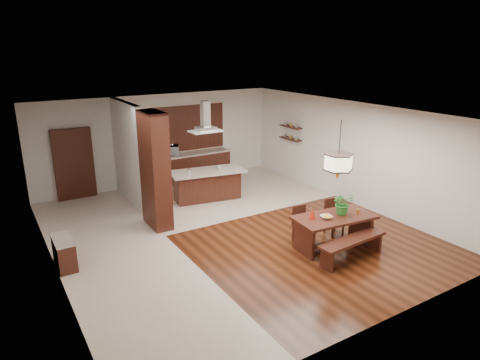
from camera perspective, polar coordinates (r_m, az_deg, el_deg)
room_shell at (r=10.00m, az=-1.47°, el=4.17°), size 9.00×9.04×2.92m
tile_hallway at (r=9.72m, az=-15.75°, el=-9.89°), size 2.50×9.00×0.01m
tile_kitchen at (r=13.26m, az=-2.17°, el=-1.71°), size 5.50×4.00×0.01m
soffit_band at (r=9.84m, az=-1.51°, el=8.84°), size 8.00×9.00×0.02m
partition_pier at (r=10.63m, az=-11.27°, el=1.24°), size 0.45×1.00×2.90m
partition_stub at (r=12.56m, az=-14.68°, el=3.51°), size 0.18×2.40×2.90m
hallway_console at (r=9.58m, az=-22.39°, el=-8.94°), size 0.37×0.88×0.63m
hallway_doorway at (r=13.42m, az=-21.26°, el=1.99°), size 1.10×0.20×2.10m
rear_counter at (r=14.45m, az=-6.38°, el=1.79°), size 2.60×0.62×0.95m
kitchen_window at (r=14.39m, az=-7.00°, el=6.92°), size 2.60×0.08×1.50m
shelf_lower at (r=14.38m, az=6.74°, el=5.49°), size 0.26×0.90×0.04m
shelf_upper at (r=14.30m, az=6.79°, el=7.06°), size 0.26×0.90×0.04m
dining_table at (r=9.81m, az=12.40°, el=-5.80°), size 1.90×1.09×0.76m
dining_bench at (r=9.49m, az=14.71°, el=-8.89°), size 1.75×0.49×0.49m
dining_chair_left at (r=10.02m, az=8.35°, el=-5.88°), size 0.40×0.40×0.84m
dining_chair_right at (r=10.52m, az=12.48°, el=-4.88°), size 0.42×0.42×0.87m
pendant_lantern at (r=9.28m, az=13.08°, el=3.83°), size 0.64×0.64×1.31m
foliage_plant at (r=9.80m, az=13.56°, el=-3.01°), size 0.58×0.55×0.52m
fruit_bowl at (r=9.57m, az=11.43°, el=-4.86°), size 0.28×0.28×0.06m
napkin_cone at (r=9.45m, az=9.64°, el=-4.42°), size 0.19×0.19×0.25m
gold_ornament at (r=9.98m, az=15.46°, el=-4.05°), size 0.08×0.08×0.10m
kitchen_island at (r=12.61m, az=-4.40°, el=-0.60°), size 2.28×1.27×0.89m
range_hood at (r=12.14m, az=-4.63°, el=8.44°), size 0.90×0.55×0.87m
island_cup at (r=12.59m, az=-2.73°, el=1.73°), size 0.14×0.14×0.11m
microwave at (r=14.02m, az=-9.40°, el=3.87°), size 0.70×0.58×0.33m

